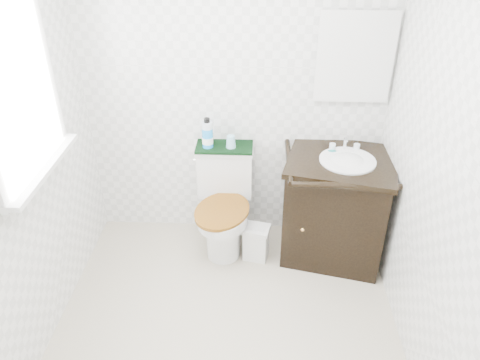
# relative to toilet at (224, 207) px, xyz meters

# --- Properties ---
(floor) EXTENTS (2.40, 2.40, 0.00)m
(floor) POSITION_rel_toilet_xyz_m (0.07, -0.97, -0.35)
(floor) COLOR #BEB099
(floor) RESTS_ON ground
(wall_back) EXTENTS (2.40, 0.00, 2.40)m
(wall_back) POSITION_rel_toilet_xyz_m (0.07, 0.23, 0.85)
(wall_back) COLOR silver
(wall_back) RESTS_ON ground
(wall_left) EXTENTS (0.00, 2.40, 2.40)m
(wall_left) POSITION_rel_toilet_xyz_m (-1.03, -0.97, 0.85)
(wall_left) COLOR silver
(wall_left) RESTS_ON ground
(wall_right) EXTENTS (0.00, 2.40, 2.40)m
(wall_right) POSITION_rel_toilet_xyz_m (1.17, -0.97, 0.85)
(wall_right) COLOR silver
(wall_right) RESTS_ON ground
(window) EXTENTS (0.02, 0.70, 0.90)m
(window) POSITION_rel_toilet_xyz_m (-1.00, -0.72, 1.20)
(window) COLOR white
(window) RESTS_ON wall_left
(mirror) EXTENTS (0.50, 0.02, 0.60)m
(mirror) POSITION_rel_toilet_xyz_m (0.89, 0.21, 1.10)
(mirror) COLOR silver
(mirror) RESTS_ON wall_back
(toilet) EXTENTS (0.48, 0.67, 0.79)m
(toilet) POSITION_rel_toilet_xyz_m (0.00, 0.00, 0.00)
(toilet) COLOR silver
(toilet) RESTS_ON floor
(vanity) EXTENTS (0.86, 0.78, 0.92)m
(vanity) POSITION_rel_toilet_xyz_m (0.84, -0.06, 0.09)
(vanity) COLOR black
(vanity) RESTS_ON floor
(trash_bin) EXTENTS (0.22, 0.19, 0.28)m
(trash_bin) POSITION_rel_toilet_xyz_m (0.25, -0.17, -0.20)
(trash_bin) COLOR silver
(trash_bin) RESTS_ON floor
(towel) EXTENTS (0.42, 0.22, 0.02)m
(towel) POSITION_rel_toilet_xyz_m (0.00, 0.12, 0.45)
(towel) COLOR black
(towel) RESTS_ON toilet
(mouthwash_bottle) EXTENTS (0.08, 0.08, 0.23)m
(mouthwash_bottle) POSITION_rel_toilet_xyz_m (-0.12, 0.10, 0.56)
(mouthwash_bottle) COLOR #1B8EEA
(mouthwash_bottle) RESTS_ON towel
(cup) EXTENTS (0.07, 0.07, 0.09)m
(cup) POSITION_rel_toilet_xyz_m (0.05, 0.10, 0.50)
(cup) COLOR #81BCD3
(cup) RESTS_ON towel
(soap_bar) EXTENTS (0.07, 0.05, 0.02)m
(soap_bar) POSITION_rel_toilet_xyz_m (0.78, 0.03, 0.48)
(soap_bar) COLOR #17716F
(soap_bar) RESTS_ON vanity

